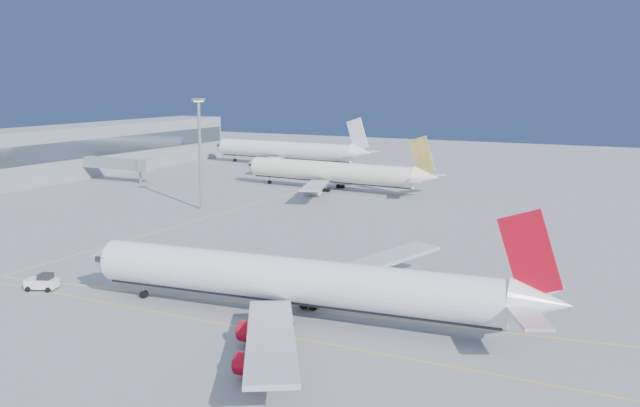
{
  "coord_description": "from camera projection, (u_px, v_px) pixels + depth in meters",
  "views": [
    {
      "loc": [
        48.11,
        -80.76,
        28.64
      ],
      "look_at": [
        -8.3,
        29.99,
        7.0
      ],
      "focal_mm": 40.0,
      "sensor_mm": 36.0,
      "label": 1
    }
  ],
  "objects": [
    {
      "name": "airliner_virgin",
      "position": [
        300.0,
        282.0,
        85.62
      ],
      "size": [
        62.68,
        56.07,
        15.45
      ],
      "rotation": [
        0.0,
        0.0,
        0.09
      ],
      "color": "white",
      "rests_on": "ground"
    },
    {
      "name": "ground",
      "position": [
        275.0,
        292.0,
        97.32
      ],
      "size": [
        500.0,
        500.0,
        0.0
      ],
      "primitive_type": "plane",
      "color": "slate",
      "rests_on": "ground"
    },
    {
      "name": "terminal",
      "position": [
        96.0,
        148.0,
        222.04
      ],
      "size": [
        18.4,
        110.0,
        15.0
      ],
      "color": "gray",
      "rests_on": "ground"
    },
    {
      "name": "pushback_tug",
      "position": [
        42.0,
        282.0,
        98.21
      ],
      "size": [
        4.63,
        3.66,
        2.35
      ],
      "rotation": [
        0.0,
        0.0,
        0.35
      ],
      "color": "white",
      "rests_on": "ground"
    },
    {
      "name": "airliner_third",
      "position": [
        288.0,
        150.0,
        239.84
      ],
      "size": [
        62.9,
        57.95,
        16.87
      ],
      "rotation": [
        0.0,
        0.0,
        -0.05
      ],
      "color": "white",
      "rests_on": "ground"
    },
    {
      "name": "light_mast",
      "position": [
        200.0,
        144.0,
        157.39
      ],
      "size": [
        2.13,
        2.13,
        24.6
      ],
      "color": "gray",
      "rests_on": "ground"
    },
    {
      "name": "jet_bridge",
      "position": [
        120.0,
        164.0,
        201.27
      ],
      "size": [
        23.6,
        3.6,
        6.9
      ],
      "color": "gray",
      "rests_on": "ground"
    },
    {
      "name": "airliner_etihad",
      "position": [
        335.0,
        172.0,
        186.42
      ],
      "size": [
        58.84,
        54.19,
        15.35
      ],
      "rotation": [
        0.0,
        0.0,
        -0.08
      ],
      "color": "#F0E5CD",
      "rests_on": "ground"
    },
    {
      "name": "taxiway_lines",
      "position": [
        213.0,
        268.0,
        109.46
      ],
      "size": [
        118.86,
        140.0,
        0.02
      ],
      "color": "yellow",
      "rests_on": "ground"
    }
  ]
}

